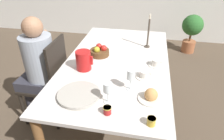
{
  "coord_description": "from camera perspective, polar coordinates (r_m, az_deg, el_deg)",
  "views": [
    {
      "loc": [
        0.29,
        -1.75,
        1.69
      ],
      "look_at": [
        0.0,
        -0.27,
        0.77
      ],
      "focal_mm": 32.0,
      "sensor_mm": 36.0,
      "label": 1
    }
  ],
  "objects": [
    {
      "name": "candlestick_tall",
      "position": [
        2.28,
        10.3,
        9.94
      ],
      "size": [
        0.06,
        0.06,
        0.38
      ],
      "color": "#4C4238",
      "rests_on": "dining_table"
    },
    {
      "name": "wine_glass_water",
      "position": [
        1.54,
        5.46,
        -1.54
      ],
      "size": [
        0.07,
        0.07,
        0.18
      ],
      "color": "white",
      "rests_on": "dining_table"
    },
    {
      "name": "jam_jar_amber",
      "position": [
        1.33,
        11.18,
        -14.09
      ],
      "size": [
        0.06,
        0.06,
        0.06
      ],
      "color": "gold",
      "rests_on": "dining_table"
    },
    {
      "name": "jam_jar_red",
      "position": [
        1.38,
        -1.37,
        -11.32
      ],
      "size": [
        0.06,
        0.06,
        0.06
      ],
      "color": "#A81E1E",
      "rests_on": "dining_table"
    },
    {
      "name": "ground_plane",
      "position": [
        2.45,
        1.24,
        -12.29
      ],
      "size": [
        20.0,
        20.0,
        0.0
      ],
      "primitive_type": "plane",
      "color": "brown"
    },
    {
      "name": "fruit_bowl",
      "position": [
        2.11,
        -3.56,
        5.33
      ],
      "size": [
        0.2,
        0.2,
        0.11
      ],
      "color": "brown",
      "rests_on": "dining_table"
    },
    {
      "name": "dining_table",
      "position": [
        2.06,
        1.44,
        0.64
      ],
      "size": [
        1.02,
        1.82,
        0.72
      ],
      "color": "silver",
      "rests_on": "ground_plane"
    },
    {
      "name": "person_seated",
      "position": [
        2.14,
        -20.56,
        1.67
      ],
      "size": [
        0.39,
        0.41,
        1.18
      ],
      "rotation": [
        0.0,
        0.0,
        1.57
      ],
      "color": "#33333D",
      "rests_on": "ground_plane"
    },
    {
      "name": "teacup_near_person",
      "position": [
        1.76,
        9.27,
        -1.35
      ],
      "size": [
        0.15,
        0.15,
        0.06
      ],
      "color": "silver",
      "rests_on": "dining_table"
    },
    {
      "name": "wine_glass_juice",
      "position": [
        1.41,
        -1.23,
        -5.31
      ],
      "size": [
        0.07,
        0.07,
        0.17
      ],
      "color": "white",
      "rests_on": "dining_table"
    },
    {
      "name": "red_pitcher",
      "position": [
        1.85,
        -8.15,
        2.75
      ],
      "size": [
        0.16,
        0.14,
        0.18
      ],
      "color": "red",
      "rests_on": "dining_table"
    },
    {
      "name": "potted_plant",
      "position": [
        3.96,
        21.84,
        10.71
      ],
      "size": [
        0.37,
        0.37,
        0.71
      ],
      "color": "#A8603D",
      "rests_on": "ground_plane"
    },
    {
      "name": "teacup_across",
      "position": [
        1.96,
        12.51,
        1.94
      ],
      "size": [
        0.15,
        0.15,
        0.06
      ],
      "color": "silver",
      "rests_on": "dining_table"
    },
    {
      "name": "chair_person_side",
      "position": [
        2.21,
        -17.32,
        -2.77
      ],
      "size": [
        0.42,
        0.42,
        0.95
      ],
      "rotation": [
        0.0,
        0.0,
        1.57
      ],
      "color": "black",
      "rests_on": "ground_plane"
    },
    {
      "name": "bread_plate",
      "position": [
        1.52,
        11.07,
        -7.29
      ],
      "size": [
        0.19,
        0.19,
        0.1
      ],
      "color": "silver",
      "rests_on": "dining_table"
    },
    {
      "name": "serving_tray",
      "position": [
        1.55,
        -9.38,
        -7.0
      ],
      "size": [
        0.33,
        0.33,
        0.03
      ],
      "color": "#B7B2A8",
      "rests_on": "dining_table"
    }
  ]
}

